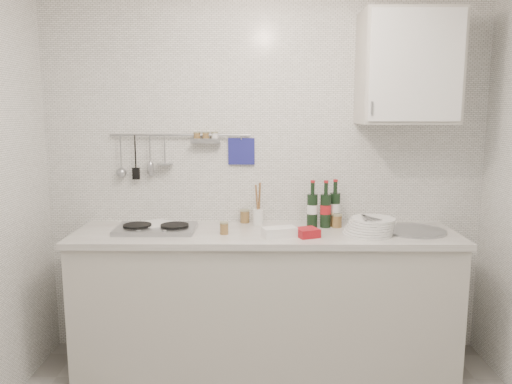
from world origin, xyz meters
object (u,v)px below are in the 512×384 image
Objects in this scene: wall_cabinet at (408,68)px; wine_bottles at (324,204)px; plate_stack_sink at (370,226)px; plate_stack_hob at (155,226)px; utensil_crock at (258,215)px.

wine_bottles is (-0.51, 0.02, -0.87)m from wall_cabinet.
wall_cabinet is at bearing -2.29° from wine_bottles.
plate_stack_sink is at bearing -38.14° from wine_bottles.
wall_cabinet is 1.01m from wine_bottles.
plate_stack_hob is at bearing -176.67° from wine_bottles.
plate_stack_hob is at bearing -170.30° from utensil_crock.
utensil_crock is at bearing 173.38° from wine_bottles.
plate_stack_sink is at bearing -5.81° from plate_stack_hob.
wine_bottles is 1.07× the size of utensil_crock.
plate_stack_hob is 0.90× the size of utensil_crock.
wine_bottles is 0.45m from utensil_crock.
plate_stack_hob is 0.84× the size of wine_bottles.
wall_cabinet is 1.35m from utensil_crock.
plate_stack_sink reaches higher than plate_stack_hob.
plate_stack_sink is (-0.24, -0.19, -0.98)m from wall_cabinet.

